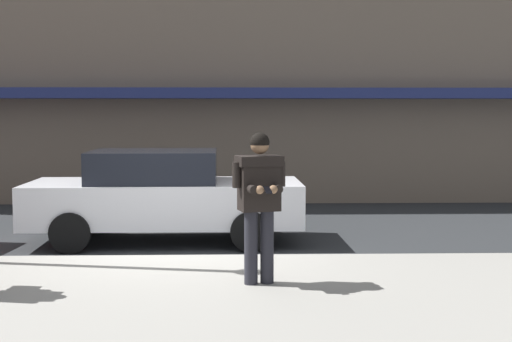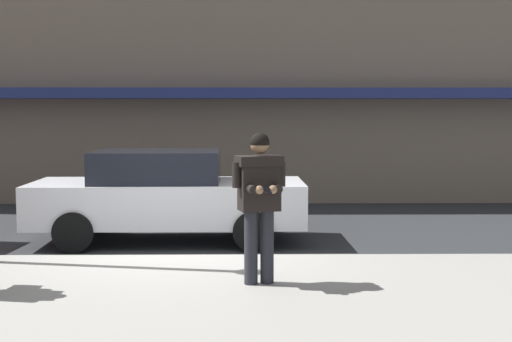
{
  "view_description": "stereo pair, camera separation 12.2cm",
  "coord_description": "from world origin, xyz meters",
  "views": [
    {
      "loc": [
        0.96,
        -10.28,
        2.2
      ],
      "look_at": [
        1.2,
        -1.93,
        1.49
      ],
      "focal_mm": 50.0,
      "sensor_mm": 36.0,
      "label": 1
    },
    {
      "loc": [
        1.08,
        -10.29,
        2.2
      ],
      "look_at": [
        1.2,
        -1.93,
        1.49
      ],
      "focal_mm": 50.0,
      "sensor_mm": 36.0,
      "label": 2
    }
  ],
  "objects": [
    {
      "name": "sidewalk",
      "position": [
        1.0,
        -2.85,
        0.07
      ],
      "size": [
        32.0,
        5.3,
        0.14
      ],
      "primitive_type": "cube",
      "color": "#99968E",
      "rests_on": "ground"
    },
    {
      "name": "man_texting_on_phone",
      "position": [
        1.24,
        -1.93,
        1.25
      ],
      "size": [
        0.63,
        0.64,
        1.81
      ],
      "color": "#23232B",
      "rests_on": "sidewalk"
    },
    {
      "name": "parked_sedan_mid",
      "position": [
        -0.26,
        1.56,
        0.79
      ],
      "size": [
        4.53,
        1.99,
        1.54
      ],
      "color": "silver",
      "rests_on": "ground"
    },
    {
      "name": "ground_plane",
      "position": [
        0.0,
        0.0,
        0.0
      ],
      "size": [
        80.0,
        80.0,
        0.0
      ],
      "primitive_type": "plane",
      "color": "#2B2D30"
    },
    {
      "name": "curb_paint_line",
      "position": [
        1.0,
        0.05,
        0.0
      ],
      "size": [
        28.0,
        0.12,
        0.01
      ],
      "primitive_type": "cube",
      "color": "silver",
      "rests_on": "ground"
    }
  ]
}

